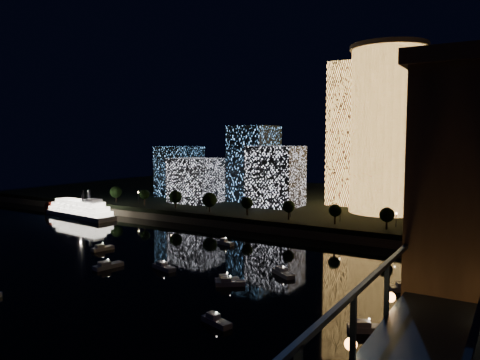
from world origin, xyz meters
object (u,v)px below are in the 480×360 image
Objects in this scene: tower_rectangular at (355,134)px; truss_bridge at (469,267)px; tower_cylindrical at (387,130)px; riverboat at (77,209)px.

tower_rectangular is 0.27× the size of truss_bridge.
tower_cylindrical reaches higher than riverboat.
riverboat is at bearing -144.79° from tower_rectangular.
truss_bridge is 5.53× the size of riverboat.
tower_cylindrical is 27.41m from tower_rectangular.
truss_bridge is at bearing -19.33° from riverboat.
tower_cylindrical reaches higher than truss_bridge.
tower_cylindrical is at bearing -41.54° from tower_rectangular.
tower_rectangular reaches higher than truss_bridge.
riverboat is (-133.57, -61.69, -38.87)m from tower_cylindrical.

